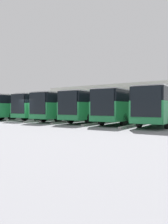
# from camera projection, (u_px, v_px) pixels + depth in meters

# --- Properties ---
(ground_plane) EXTENTS (600.00, 600.00, 0.00)m
(ground_plane) POSITION_uv_depth(u_px,v_px,m) (23.00, 123.00, 23.11)
(ground_plane) COLOR gray
(bus_0) EXTENTS (3.03, 10.82, 3.26)m
(bus_0) POSITION_uv_depth(u_px,v_px,m) (162.00, 105.00, 19.76)
(bus_0) COLOR #238447
(bus_0) RESTS_ON ground_plane
(curb_divider_0) EXTENTS (0.67, 7.56, 0.15)m
(curb_divider_0) POSITION_uv_depth(u_px,v_px,m) (136.00, 125.00, 19.56)
(curb_divider_0) COLOR #9E9E99
(curb_divider_0) RESTS_ON ground_plane
(bus_1) EXTENTS (3.03, 10.82, 3.26)m
(bus_1) POSITION_uv_depth(u_px,v_px,m) (126.00, 106.00, 22.17)
(bus_1) COLOR #238447
(bus_1) RESTS_ON ground_plane
(curb_divider_1) EXTENTS (0.67, 7.56, 0.15)m
(curb_divider_1) POSITION_uv_depth(u_px,v_px,m) (102.00, 123.00, 21.97)
(curb_divider_1) COLOR #9E9E99
(curb_divider_1) RESTS_ON ground_plane
(bus_2) EXTENTS (3.03, 10.82, 3.26)m
(bus_2) POSITION_uv_depth(u_px,v_px,m) (95.00, 106.00, 24.39)
(bus_2) COLOR #238447
(bus_2) RESTS_ON ground_plane
(curb_divider_2) EXTENTS (0.67, 7.56, 0.15)m
(curb_divider_2) POSITION_uv_depth(u_px,v_px,m) (74.00, 121.00, 24.19)
(curb_divider_2) COLOR #9E9E99
(curb_divider_2) RESTS_ON ground_plane
(bus_3) EXTENTS (3.03, 10.82, 3.26)m
(bus_3) POSITION_uv_depth(u_px,v_px,m) (68.00, 106.00, 26.36)
(bus_3) COLOR #238447
(bus_3) RESTS_ON ground_plane
(curb_divider_3) EXTENTS (0.67, 7.56, 0.15)m
(curb_divider_3) POSITION_uv_depth(u_px,v_px,m) (48.00, 120.00, 26.16)
(curb_divider_3) COLOR #9E9E99
(curb_divider_3) RESTS_ON ground_plane
(bus_4) EXTENTS (3.03, 10.82, 3.26)m
(bus_4) POSITION_uv_depth(u_px,v_px,m) (49.00, 106.00, 28.90)
(bus_4) COLOR #238447
(bus_4) RESTS_ON ground_plane
(curb_divider_4) EXTENTS (0.67, 7.56, 0.15)m
(curb_divider_4) POSITION_uv_depth(u_px,v_px,m) (30.00, 119.00, 28.70)
(curb_divider_4) COLOR #9E9E99
(curb_divider_4) RESTS_ON ground_plane
(bus_5) EXTENTS (3.03, 10.82, 3.26)m
(bus_5) POSITION_uv_depth(u_px,v_px,m) (26.00, 106.00, 30.39)
(bus_5) COLOR #238447
(bus_5) RESTS_ON ground_plane
(curb_divider_5) EXTENTS (0.67, 7.56, 0.15)m
(curb_divider_5) POSITION_uv_depth(u_px,v_px,m) (8.00, 119.00, 30.19)
(curb_divider_5) COLOR #9E9E99
(curb_divider_5) RESTS_ON ground_plane
(bus_6) EXTENTS (3.03, 10.82, 3.26)m
(bus_6) POSITION_uv_depth(u_px,v_px,m) (14.00, 106.00, 33.23)
(bus_6) COLOR #238447
(bus_6) RESTS_ON ground_plane
(bus_7) EXTENTS (3.03, 10.82, 3.26)m
(bus_7) POSITION_uv_depth(u_px,v_px,m) (0.00, 106.00, 35.36)
(bus_7) COLOR #238447
(bus_7) RESTS_ON ground_plane
(station_building) EXTENTS (29.36, 14.88, 5.83)m
(station_building) POSITION_uv_depth(u_px,v_px,m) (124.00, 101.00, 43.93)
(station_building) COLOR beige
(station_building) RESTS_ON ground_plane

